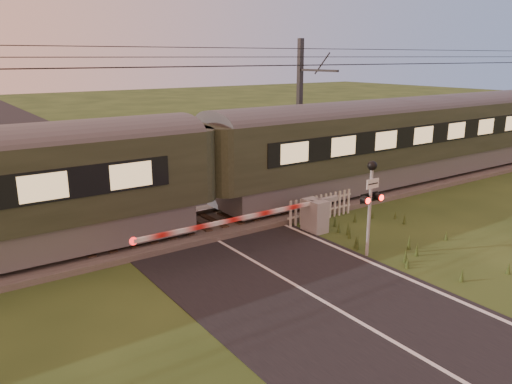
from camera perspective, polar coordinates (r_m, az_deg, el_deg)
ground at (r=12.77m, az=7.03°, el=-12.00°), size 160.00×160.00×0.00m
road at (r=12.63m, az=7.81°, el=-12.31°), size 6.00×140.00×0.03m
track_bed at (r=17.71m, az=-7.08°, el=-3.85°), size 140.00×3.40×0.39m
overhead_wires at (r=16.75m, az=-7.73°, el=14.78°), size 120.00×0.62×0.62m
train at (r=17.30m, az=-6.30°, el=2.85°), size 39.76×2.74×3.70m
boom_gate at (r=16.93m, az=5.73°, el=-2.69°), size 7.59×0.86×1.14m
crossing_signal at (r=14.94m, az=12.98°, el=0.06°), size 0.74×0.33×2.92m
picket_fence at (r=18.40m, az=7.41°, el=-1.74°), size 3.06×0.08×0.96m
catenary_mast at (r=22.40m, az=5.10°, el=9.04°), size 0.21×2.45×6.57m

